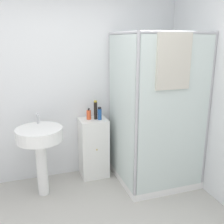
# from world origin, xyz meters

# --- Properties ---
(wall_back) EXTENTS (6.40, 0.06, 2.50)m
(wall_back) POSITION_xyz_m (0.00, 1.70, 1.25)
(wall_back) COLOR silver
(wall_back) RESTS_ON ground_plane
(shower_enclosure) EXTENTS (0.98, 1.01, 1.98)m
(shower_enclosure) POSITION_xyz_m (1.11, 1.09, 0.52)
(shower_enclosure) COLOR white
(shower_enclosure) RESTS_ON ground_plane
(vanity_cabinet) EXTENTS (0.38, 0.36, 0.84)m
(vanity_cabinet) POSITION_xyz_m (0.41, 1.50, 0.42)
(vanity_cabinet) COLOR white
(vanity_cabinet) RESTS_ON ground_plane
(sink) EXTENTS (0.55, 0.55, 1.00)m
(sink) POSITION_xyz_m (-0.32, 1.23, 0.70)
(sink) COLOR white
(sink) RESTS_ON ground_plane
(soap_dispenser) EXTENTS (0.06, 0.06, 0.16)m
(soap_dispenser) POSITION_xyz_m (0.35, 1.52, 0.90)
(soap_dispenser) COLOR #E5562D
(soap_dispenser) RESTS_ON vanity_cabinet
(shampoo_bottle_tall_black) EXTENTS (0.05, 0.05, 0.26)m
(shampoo_bottle_tall_black) POSITION_xyz_m (0.44, 1.50, 0.96)
(shampoo_bottle_tall_black) COLOR black
(shampoo_bottle_tall_black) RESTS_ON vanity_cabinet
(shampoo_bottle_blue) EXTENTS (0.05, 0.05, 0.17)m
(shampoo_bottle_blue) POSITION_xyz_m (0.49, 1.46, 0.92)
(shampoo_bottle_blue) COLOR #1E4C93
(shampoo_bottle_blue) RESTS_ON vanity_cabinet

